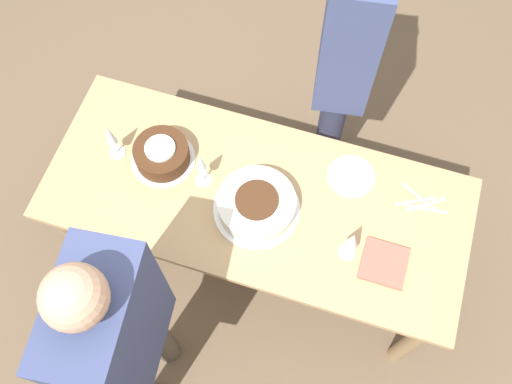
# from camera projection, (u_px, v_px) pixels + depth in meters

# --- Properties ---
(ground_plane) EXTENTS (12.00, 12.00, 0.00)m
(ground_plane) POSITION_uv_depth(u_px,v_px,m) (256.00, 253.00, 2.99)
(ground_plane) COLOR brown
(dining_table) EXTENTS (1.75, 0.72, 0.72)m
(dining_table) POSITION_uv_depth(u_px,v_px,m) (256.00, 208.00, 2.43)
(dining_table) COLOR tan
(dining_table) RESTS_ON ground_plane
(cake_center_white) EXTENTS (0.35, 0.35, 0.10)m
(cake_center_white) POSITION_uv_depth(u_px,v_px,m) (257.00, 205.00, 2.27)
(cake_center_white) COLOR white
(cake_center_white) RESTS_ON dining_table
(cake_front_chocolate) EXTENTS (0.27, 0.27, 0.10)m
(cake_front_chocolate) POSITION_uv_depth(u_px,v_px,m) (162.00, 154.00, 2.36)
(cake_front_chocolate) COLOR white
(cake_front_chocolate) RESTS_ON dining_table
(wine_glass_near) EXTENTS (0.07, 0.07, 0.21)m
(wine_glass_near) POSITION_uv_depth(u_px,v_px,m) (110.00, 136.00, 2.29)
(wine_glass_near) COLOR silver
(wine_glass_near) RESTS_ON dining_table
(wine_glass_far) EXTENTS (0.07, 0.07, 0.21)m
(wine_glass_far) POSITION_uv_depth(u_px,v_px,m) (201.00, 164.00, 2.23)
(wine_glass_far) COLOR silver
(wine_glass_far) RESTS_ON dining_table
(wine_glass_extra) EXTENTS (0.07, 0.07, 0.20)m
(wine_glass_extra) POSITION_uv_depth(u_px,v_px,m) (352.00, 241.00, 2.11)
(wine_glass_extra) COLOR silver
(wine_glass_extra) RESTS_ON dining_table
(dessert_plate_left) EXTENTS (0.20, 0.20, 0.01)m
(dessert_plate_left) POSITION_uv_depth(u_px,v_px,m) (351.00, 176.00, 2.37)
(dessert_plate_left) COLOR beige
(dessert_plate_left) RESTS_ON dining_table
(fork_pile) EXTENTS (0.21, 0.12, 0.01)m
(fork_pile) POSITION_uv_depth(u_px,v_px,m) (421.00, 203.00, 2.31)
(fork_pile) COLOR silver
(fork_pile) RESTS_ON dining_table
(napkin_stack) EXTENTS (0.17, 0.17, 0.02)m
(napkin_stack) POSITION_uv_depth(u_px,v_px,m) (384.00, 263.00, 2.21)
(napkin_stack) COLOR #B75B4C
(napkin_stack) RESTS_ON dining_table
(person_cutting) EXTENTS (0.28, 0.43, 1.63)m
(person_cutting) POSITION_uv_depth(u_px,v_px,m) (347.00, 46.00, 2.32)
(person_cutting) COLOR #2D334C
(person_cutting) RESTS_ON ground_plane
(person_watching) EXTENTS (0.26, 0.42, 1.57)m
(person_watching) POSITION_uv_depth(u_px,v_px,m) (122.00, 338.00, 1.88)
(person_watching) COLOR #4C4238
(person_watching) RESTS_ON ground_plane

